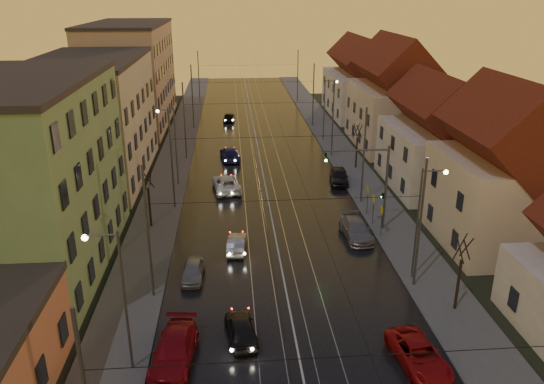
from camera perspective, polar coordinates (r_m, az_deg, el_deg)
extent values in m
cube|color=black|center=(63.95, -1.38, 4.00)|extent=(16.00, 120.00, 0.04)
cube|color=#4C4C4C|center=(64.20, -10.35, 3.78)|extent=(4.00, 120.00, 0.15)
cube|color=#4C4C4C|center=(65.23, 7.45, 4.22)|extent=(4.00, 120.00, 0.15)
cube|color=gray|center=(63.87, -3.36, 3.98)|extent=(0.06, 120.00, 0.03)
cube|color=gray|center=(63.91, -2.07, 4.02)|extent=(0.06, 120.00, 0.03)
cube|color=gray|center=(63.99, -0.69, 4.05)|extent=(0.06, 120.00, 0.03)
cube|color=gray|center=(64.09, 0.59, 4.08)|extent=(0.06, 120.00, 0.03)
cube|color=#608655|center=(39.74, -25.20, 1.14)|extent=(10.00, 18.00, 13.00)
cube|color=#B3A68A|center=(58.28, -18.67, 7.32)|extent=(10.00, 20.00, 12.00)
cube|color=#9D8465|center=(81.20, -14.89, 12.00)|extent=(10.00, 24.00, 14.00)
cube|color=beige|center=(44.09, 23.24, -0.89)|extent=(8.50, 10.00, 7.00)
pyramid|color=#521A12|center=(42.55, 24.26, 5.88)|extent=(8.67, 10.20, 3.80)
cube|color=beige|center=(55.39, 17.22, 3.59)|extent=(9.00, 12.00, 6.00)
pyramid|color=#521A12|center=(54.27, 17.74, 8.23)|extent=(9.18, 12.24, 3.20)
cube|color=beige|center=(68.87, 12.85, 7.93)|extent=(9.00, 14.00, 7.50)
pyramid|color=#521A12|center=(67.87, 13.25, 12.66)|extent=(9.18, 14.28, 4.00)
cube|color=beige|center=(85.97, 9.35, 10.34)|extent=(9.00, 16.00, 6.50)
pyramid|color=#521A12|center=(85.22, 9.55, 13.64)|extent=(9.18, 16.32, 3.50)
cylinder|color=#595B60|center=(33.65, -13.18, -4.44)|extent=(0.16, 0.16, 9.00)
cylinder|color=#595B60|center=(35.31, 15.63, -3.44)|extent=(0.16, 0.16, 9.00)
cylinder|color=#595B60|center=(47.55, -10.73, 3.28)|extent=(0.16, 0.16, 9.00)
cylinder|color=#595B60|center=(48.74, 9.83, 3.78)|extent=(0.16, 0.16, 9.00)
cylinder|color=#595B60|center=(61.96, -9.40, 7.47)|extent=(0.16, 0.16, 9.00)
cylinder|color=#595B60|center=(62.88, 6.56, 7.80)|extent=(0.16, 0.16, 9.00)
cylinder|color=#595B60|center=(76.60, -8.55, 10.06)|extent=(0.16, 0.16, 9.00)
cylinder|color=#595B60|center=(77.34, 4.47, 10.33)|extent=(0.16, 0.16, 9.00)
cylinder|color=#595B60|center=(94.32, -7.88, 12.10)|extent=(0.16, 0.16, 9.00)
cylinder|color=#595B60|center=(94.92, 2.78, 12.32)|extent=(0.16, 0.16, 9.00)
cylinder|color=#595B60|center=(27.87, -15.49, -11.51)|extent=(0.14, 0.14, 8.00)
cylinder|color=#595B60|center=(26.26, -18.00, -4.44)|extent=(1.60, 0.10, 0.10)
sphere|color=#FFD88C|center=(26.48, -19.49, -4.65)|extent=(0.32, 0.32, 0.32)
cylinder|color=#595B60|center=(36.43, 15.33, -3.50)|extent=(0.14, 0.14, 8.00)
cylinder|color=#595B60|center=(35.37, 17.14, 2.19)|extent=(1.60, 0.10, 0.10)
sphere|color=#FFD88C|center=(35.67, 18.20, 2.05)|extent=(0.32, 0.32, 0.32)
cylinder|color=#595B60|center=(53.43, -10.29, 4.71)|extent=(0.14, 0.14, 8.00)
cylinder|color=#595B60|center=(52.61, -11.44, 8.65)|extent=(1.60, 0.10, 0.10)
sphere|color=#FFD88C|center=(52.72, -12.21, 8.50)|extent=(0.32, 0.32, 0.32)
cylinder|color=#595B60|center=(69.74, 5.63, 8.71)|extent=(0.14, 0.14, 8.00)
cylinder|color=#595B60|center=(69.19, 6.41, 11.79)|extent=(1.60, 0.10, 0.10)
sphere|color=#FFD88C|center=(69.34, 7.00, 11.70)|extent=(0.32, 0.32, 0.32)
cylinder|color=#595B60|center=(43.66, 12.14, 0.33)|extent=(0.20, 0.20, 7.20)
cylinder|color=#595B60|center=(41.96, 9.06, 4.46)|extent=(5.20, 0.14, 0.14)
imported|color=black|center=(41.64, 5.80, 3.62)|extent=(0.15, 0.18, 0.90)
sphere|color=#19FF3F|center=(41.57, 5.82, 3.38)|extent=(0.20, 0.20, 0.20)
cylinder|color=black|center=(44.95, -13.01, -1.67)|extent=(0.18, 0.18, 3.50)
cylinder|color=black|center=(44.10, -12.96, 1.44)|extent=(0.37, 0.92, 1.61)
cylinder|color=black|center=(44.29, -13.35, 1.49)|extent=(0.91, 0.40, 1.61)
cylinder|color=black|center=(44.02, -13.60, 1.35)|extent=(0.37, 0.92, 1.61)
cylinder|color=black|center=(43.84, -13.16, 1.30)|extent=(0.84, 0.54, 1.62)
cylinder|color=black|center=(34.65, 19.36, -9.48)|extent=(0.18, 0.18, 3.50)
cylinder|color=black|center=(33.66, 20.18, -5.61)|extent=(0.37, 0.92, 1.61)
cylinder|color=black|center=(33.65, 19.58, -5.53)|extent=(0.91, 0.40, 1.61)
cylinder|color=black|center=(33.33, 19.56, -5.79)|extent=(0.37, 0.92, 1.61)
cylinder|color=black|center=(33.37, 20.22, -5.84)|extent=(0.84, 0.54, 1.62)
cylinder|color=black|center=(59.23, 9.06, 4.11)|extent=(0.18, 0.18, 3.50)
cylinder|color=black|center=(58.70, 9.41, 6.52)|extent=(0.37, 0.92, 1.61)
cylinder|color=black|center=(58.76, 9.07, 6.55)|extent=(0.91, 0.40, 1.61)
cylinder|color=black|center=(58.43, 9.00, 6.48)|extent=(0.37, 0.92, 1.61)
cylinder|color=black|center=(58.39, 9.37, 6.44)|extent=(0.84, 0.54, 1.62)
imported|color=black|center=(31.00, -3.35, -14.46)|extent=(2.08, 4.09, 1.33)
imported|color=#9E9FA3|center=(40.42, -3.82, -5.56)|extent=(1.61, 3.80, 1.22)
imported|color=silver|center=(52.45, -4.95, 0.90)|extent=(3.12, 5.54, 1.46)
imported|color=#191C4B|center=(62.15, -4.53, 4.14)|extent=(2.59, 5.33, 1.50)
imported|color=black|center=(80.91, -4.65, 8.04)|extent=(1.87, 4.13, 1.38)
imported|color=maroon|center=(29.73, -10.49, -16.40)|extent=(2.58, 5.27, 1.47)
imported|color=gray|center=(37.06, -8.52, -8.37)|extent=(1.59, 3.64, 1.22)
imported|color=#AE1113|center=(30.14, 15.50, -16.50)|extent=(2.77, 4.93, 1.30)
imported|color=gray|center=(42.97, 9.03, -3.97)|extent=(2.17, 4.96, 1.42)
imported|color=black|center=(54.71, 7.22, 1.70)|extent=(2.37, 4.65, 1.52)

